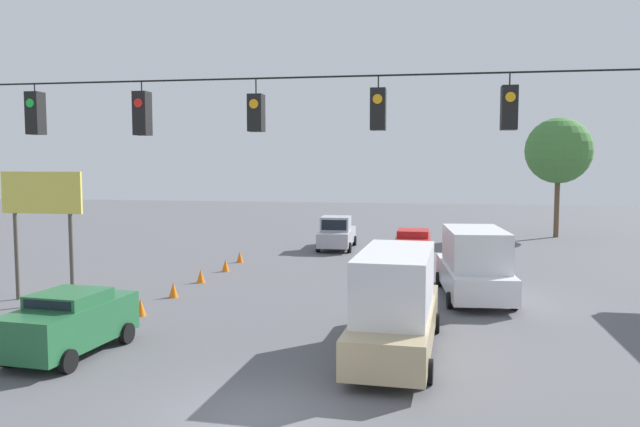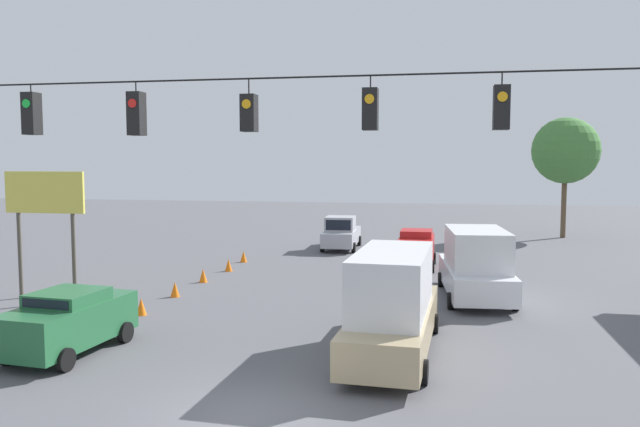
{
  "view_description": "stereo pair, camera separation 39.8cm",
  "coord_description": "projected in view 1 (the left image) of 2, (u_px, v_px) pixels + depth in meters",
  "views": [
    {
      "loc": [
        -3.77,
        12.75,
        5.6
      ],
      "look_at": [
        0.22,
        -9.81,
        3.66
      ],
      "focal_mm": 35.0,
      "sensor_mm": 36.0,
      "label": 1
    },
    {
      "loc": [
        -4.17,
        12.68,
        5.6
      ],
      "look_at": [
        0.22,
        -9.81,
        3.66
      ],
      "focal_mm": 35.0,
      "sensor_mm": 36.0,
      "label": 2
    }
  ],
  "objects": [
    {
      "name": "traffic_cone_nearest",
      "position": [
        107.0,
        327.0,
        19.89
      ],
      "size": [
        0.38,
        0.38,
        0.63
      ],
      "primitive_type": "cone",
      "color": "orange",
      "rests_on": "ground_plane"
    },
    {
      "name": "sedan_red_oncoming_deep",
      "position": [
        413.0,
        248.0,
        32.76
      ],
      "size": [
        2.01,
        4.17,
        2.0
      ],
      "color": "red",
      "rests_on": "ground_plane"
    },
    {
      "name": "pickup_truck_silver_withflow_deep",
      "position": [
        337.0,
        234.0,
        39.66
      ],
      "size": [
        2.25,
        5.18,
        2.12
      ],
      "color": "#A8AAB2",
      "rests_on": "ground_plane"
    },
    {
      "name": "sedan_green_parked_shoulder",
      "position": [
        70.0,
        322.0,
        17.99
      ],
      "size": [
        2.39,
        4.43,
        1.85
      ],
      "color": "#236038",
      "rests_on": "ground_plane"
    },
    {
      "name": "traffic_cone_farthest",
      "position": [
        240.0,
        257.0,
        34.45
      ],
      "size": [
        0.38,
        0.38,
        0.63
      ],
      "primitive_type": "cone",
      "color": "orange",
      "rests_on": "ground_plane"
    },
    {
      "name": "roadside_billboard",
      "position": [
        42.0,
        206.0,
        24.74
      ],
      "size": [
        3.46,
        0.16,
        5.18
      ],
      "color": "#4C473D",
      "rests_on": "ground_plane"
    },
    {
      "name": "box_truck_white_oncoming_far",
      "position": [
        474.0,
        264.0,
        25.42
      ],
      "size": [
        3.02,
        6.76,
        2.86
      ],
      "color": "silver",
      "rests_on": "ground_plane"
    },
    {
      "name": "traffic_cone_fourth",
      "position": [
        201.0,
        276.0,
        28.7
      ],
      "size": [
        0.38,
        0.38,
        0.63
      ],
      "primitive_type": "cone",
      "color": "orange",
      "rests_on": "ground_plane"
    },
    {
      "name": "overhead_signal_span",
      "position": [
        254.0,
        173.0,
        13.74
      ],
      "size": [
        20.14,
        0.38,
        8.39
      ],
      "color": "#4C473D",
      "rests_on": "ground_plane"
    },
    {
      "name": "traffic_cone_second",
      "position": [
        141.0,
        307.0,
        22.55
      ],
      "size": [
        0.38,
        0.38,
        0.63
      ],
      "primitive_type": "cone",
      "color": "orange",
      "rests_on": "ground_plane"
    },
    {
      "name": "ground_plane",
      "position": [
        252.0,
        417.0,
        13.64
      ],
      "size": [
        140.0,
        140.0,
        0.0
      ],
      "primitive_type": "plane",
      "color": "#56565B"
    },
    {
      "name": "box_truck_tan_crossing_near",
      "position": [
        396.0,
        303.0,
        17.96
      ],
      "size": [
        2.59,
        7.51,
        3.06
      ],
      "color": "tan",
      "rests_on": "ground_plane"
    },
    {
      "name": "traffic_cone_third",
      "position": [
        173.0,
        290.0,
        25.59
      ],
      "size": [
        0.38,
        0.38,
        0.63
      ],
      "primitive_type": "cone",
      "color": "orange",
      "rests_on": "ground_plane"
    },
    {
      "name": "tree_horizon_left",
      "position": [
        559.0,
        151.0,
        45.37
      ],
      "size": [
        4.79,
        4.79,
        8.74
      ],
      "color": "brown",
      "rests_on": "ground_plane"
    },
    {
      "name": "traffic_cone_fifth",
      "position": [
        225.0,
        265.0,
        31.61
      ],
      "size": [
        0.38,
        0.38,
        0.63
      ],
      "primitive_type": "cone",
      "color": "orange",
      "rests_on": "ground_plane"
    }
  ]
}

